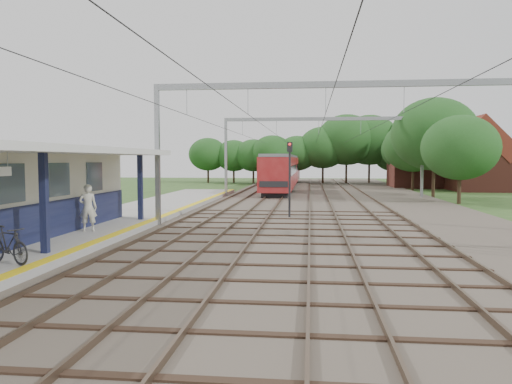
{
  "coord_description": "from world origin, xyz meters",
  "views": [
    {
      "loc": [
        2.51,
        -8.94,
        3.33
      ],
      "look_at": [
        -0.37,
        17.37,
        1.6
      ],
      "focal_mm": 35.0,
      "sensor_mm": 36.0,
      "label": 1
    }
  ],
  "objects_px": {
    "bicycle": "(8,245)",
    "signal_post": "(290,171)",
    "person": "(88,208)",
    "train": "(285,170)"
  },
  "relations": [
    {
      "from": "bicycle",
      "to": "signal_post",
      "type": "distance_m",
      "value": 16.5
    },
    {
      "from": "person",
      "to": "bicycle",
      "type": "bearing_deg",
      "value": 76.07
    },
    {
      "from": "person",
      "to": "bicycle",
      "type": "height_order",
      "value": "person"
    },
    {
      "from": "person",
      "to": "train",
      "type": "distance_m",
      "value": 39.1
    },
    {
      "from": "bicycle",
      "to": "train",
      "type": "bearing_deg",
      "value": 17.55
    },
    {
      "from": "bicycle",
      "to": "train",
      "type": "distance_m",
      "value": 45.41
    },
    {
      "from": "person",
      "to": "train",
      "type": "relative_size",
      "value": 0.06
    },
    {
      "from": "signal_post",
      "to": "person",
      "type": "bearing_deg",
      "value": -130.27
    },
    {
      "from": "train",
      "to": "signal_post",
      "type": "bearing_deg",
      "value": -86.52
    },
    {
      "from": "person",
      "to": "bicycle",
      "type": "distance_m",
      "value": 6.49
    }
  ]
}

